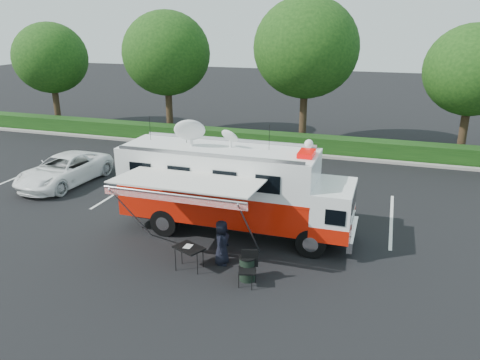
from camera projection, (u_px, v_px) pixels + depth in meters
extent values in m
plane|color=black|center=(236.00, 232.00, 17.41)|extent=(120.00, 120.00, 0.00)
cube|color=#9E998E|center=(366.00, 160.00, 26.11)|extent=(60.00, 0.35, 0.15)
cube|color=black|center=(367.00, 149.00, 26.79)|extent=(60.00, 1.20, 1.00)
cylinder|color=black|center=(56.00, 100.00, 33.69)|extent=(0.44, 0.44, 4.00)
ellipsoid|color=#14380F|center=(51.00, 58.00, 32.72)|extent=(5.12, 5.12, 4.86)
cylinder|color=black|center=(169.00, 104.00, 31.00)|extent=(0.44, 0.44, 4.40)
ellipsoid|color=#14380F|center=(166.00, 53.00, 29.94)|extent=(5.63, 5.63, 5.35)
cylinder|color=black|center=(303.00, 108.00, 28.32)|extent=(0.44, 0.44, 4.80)
ellipsoid|color=#14380F|center=(306.00, 48.00, 27.16)|extent=(6.14, 6.14, 5.84)
cylinder|color=black|center=(464.00, 125.00, 25.83)|extent=(0.44, 0.44, 4.00)
ellipsoid|color=#14380F|center=(473.00, 70.00, 24.87)|extent=(5.12, 5.12, 4.86)
cube|color=silver|center=(21.00, 175.00, 23.74)|extent=(0.12, 5.50, 0.01)
cube|color=silver|center=(125.00, 188.00, 21.99)|extent=(0.12, 5.50, 0.01)
cube|color=silver|center=(247.00, 202.00, 20.25)|extent=(0.12, 5.50, 0.01)
cube|color=silver|center=(391.00, 220.00, 18.50)|extent=(0.12, 5.50, 0.01)
cube|color=black|center=(236.00, 220.00, 17.24)|extent=(7.97, 1.30, 0.28)
cylinder|color=black|center=(311.00, 243.00, 15.46)|extent=(1.02, 0.30, 1.02)
cylinder|color=black|center=(320.00, 219.00, 17.29)|extent=(1.02, 0.30, 1.02)
cylinder|color=black|center=(164.00, 222.00, 17.02)|extent=(1.02, 0.30, 1.02)
cylinder|color=black|center=(187.00, 203.00, 18.86)|extent=(1.02, 0.30, 1.02)
cube|color=silver|center=(353.00, 234.00, 16.00)|extent=(0.19, 2.32, 0.37)
cube|color=white|center=(334.00, 208.00, 15.91)|extent=(1.30, 2.32, 1.58)
cube|color=red|center=(333.00, 223.00, 16.09)|extent=(1.32, 2.34, 0.51)
cube|color=black|center=(352.00, 202.00, 15.65)|extent=(0.11, 2.02, 0.65)
cube|color=red|center=(219.00, 200.00, 17.20)|extent=(7.04, 2.32, 1.11)
cube|color=red|center=(219.00, 186.00, 17.02)|extent=(7.06, 2.34, 0.09)
cube|color=white|center=(219.00, 168.00, 16.79)|extent=(7.04, 2.32, 1.30)
cube|color=silver|center=(218.00, 149.00, 16.57)|extent=(7.04, 2.32, 0.07)
cube|color=#CC0505|center=(307.00, 153.00, 15.61)|extent=(0.51, 0.88, 0.15)
sphere|color=white|center=(309.00, 144.00, 16.44)|extent=(0.32, 0.32, 0.32)
ellipsoid|color=silver|center=(190.00, 130.00, 16.53)|extent=(1.11, 1.11, 0.33)
ellipsoid|color=silver|center=(230.00, 136.00, 16.48)|extent=(0.65, 0.65, 0.19)
cylinder|color=black|center=(150.00, 129.00, 17.59)|extent=(0.02, 0.02, 0.93)
cylinder|color=black|center=(186.00, 131.00, 17.16)|extent=(0.02, 0.02, 0.93)
cylinder|color=black|center=(269.00, 138.00, 16.24)|extent=(0.02, 0.02, 0.93)
cube|color=silver|center=(188.00, 181.00, 14.73)|extent=(4.63, 2.22, 0.20)
cube|color=red|center=(173.00, 198.00, 13.80)|extent=(4.63, 0.04, 0.26)
cylinder|color=#B2B2B7|center=(173.00, 194.00, 13.75)|extent=(4.63, 0.07, 0.07)
cylinder|color=#B2B2B7|center=(132.00, 214.00, 15.71)|extent=(0.05, 2.41, 2.67)
cylinder|color=#B2B2B7|center=(250.00, 230.00, 14.51)|extent=(0.05, 2.41, 2.67)
imported|color=white|center=(66.00, 184.00, 22.56)|extent=(2.71, 5.20, 1.40)
imported|color=black|center=(222.00, 263.00, 15.20)|extent=(0.51, 0.75, 1.49)
cube|color=black|center=(189.00, 248.00, 14.62)|extent=(1.08, 0.95, 0.04)
cylinder|color=black|center=(175.00, 260.00, 14.64)|extent=(0.02, 0.02, 0.74)
cylinder|color=black|center=(182.00, 253.00, 15.06)|extent=(0.02, 0.02, 0.74)
cylinder|color=black|center=(197.00, 264.00, 14.42)|extent=(0.02, 0.02, 0.74)
cylinder|color=black|center=(203.00, 257.00, 14.84)|extent=(0.02, 0.02, 0.74)
cube|color=silver|center=(188.00, 246.00, 14.67)|extent=(0.23, 0.32, 0.01)
cube|color=black|center=(247.00, 271.00, 13.77)|extent=(0.62, 0.62, 0.04)
cube|color=black|center=(250.00, 258.00, 13.90)|extent=(0.50, 0.18, 0.56)
cylinder|color=black|center=(239.00, 280.00, 13.73)|extent=(0.02, 0.02, 0.50)
cylinder|color=black|center=(243.00, 274.00, 14.09)|extent=(0.02, 0.02, 0.50)
cylinder|color=black|center=(252.00, 283.00, 13.61)|extent=(0.02, 0.02, 0.50)
cylinder|color=black|center=(256.00, 276.00, 13.97)|extent=(0.02, 0.02, 0.50)
cylinder|color=black|center=(247.00, 269.00, 14.13)|extent=(0.49, 0.49, 0.75)
cylinder|color=black|center=(247.00, 257.00, 14.00)|extent=(0.52, 0.52, 0.04)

